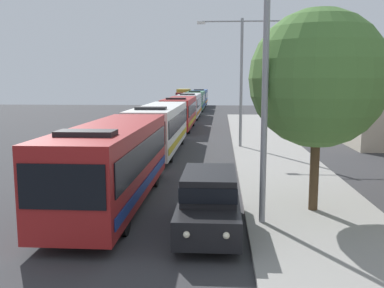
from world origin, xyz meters
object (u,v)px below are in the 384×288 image
Objects in this scene: bus_lead at (113,161)px; box_truck_oncoming at (183,97)px; streetlamp_near at (266,58)px; streetlamp_mid at (241,69)px; bus_second_in_line at (160,126)px; bus_rear at (196,100)px; bus_fourth_in_line at (189,105)px; bus_middle at (180,112)px; white_suv at (209,199)px; bus_tail_end at (200,97)px; roadside_tree at (318,79)px.

bus_lead reaches higher than box_truck_oncoming.
streetlamp_near is 0.98× the size of streetlamp_mid.
bus_rear is (-0.00, 40.29, -0.00)m from bus_second_in_line.
box_truck_oncoming is (-3.30, 55.28, 0.01)m from bus_second_in_line.
streetlamp_near reaches higher than bus_fourth_in_line.
bus_second_in_line is 13.54m from bus_middle.
streetlamp_mid is (1.70, 17.10, 4.44)m from white_suv.
bus_lead is 26.03m from bus_middle.
bus_lead reaches higher than white_suv.
bus_rear is at bearing 90.00° from bus_lead.
bus_tail_end is 1.71× the size of box_truck_oncoming.
box_truck_oncoming is 70.56m from streetlamp_near.
streetlamp_near is 2.52m from roadside_tree.
streetlamp_near is at bearing -82.54° from bus_fourth_in_line.
bus_lead and bus_rear have the same top height.
bus_tail_end is at bearing 94.52° from streetlamp_near.
bus_fourth_in_line is 41.76m from streetlamp_near.
bus_rear is at bearing 90.00° from bus_second_in_line.
bus_second_in_line is at bearing -161.18° from streetlamp_mid.
streetlamp_mid reaches higher than bus_middle.
white_suv is at bearing -36.77° from bus_lead.
bus_tail_end reaches higher than white_suv.
box_truck_oncoming is at bearing 99.25° from streetlamp_mid.
bus_rear is 2.19× the size of white_suv.
bus_middle is at bearing 97.32° from white_suv.
roadside_tree reaches higher than bus_rear.
box_truck_oncoming is 69.32m from roadside_tree.
roadside_tree reaches higher than bus_second_in_line.
streetlamp_mid is (8.70, -53.44, 3.77)m from box_truck_oncoming.
bus_second_in_line is at bearing -90.00° from bus_rear.
bus_rear is (-0.00, 13.69, -0.00)m from bus_fourth_in_line.
bus_fourth_in_line is 1.06× the size of bus_rear.
bus_middle is 13.43m from streetlamp_mid.
bus_tail_end is 2.41× the size of white_suv.
bus_lead is 0.92× the size of bus_fourth_in_line.
streetlamp_mid is at bearing -84.04° from bus_tail_end.
streetlamp_mid is at bearing -65.23° from bus_middle.
roadside_tree reaches higher than bus_fourth_in_line.
bus_second_in_line is 1.07× the size of bus_fourth_in_line.
bus_middle and bus_tail_end have the same top height.
bus_middle is (0.00, 26.03, 0.00)m from bus_lead.
bus_lead is at bearing -110.63° from streetlamp_mid.
roadside_tree is (1.94, -15.00, -0.72)m from streetlamp_mid.
bus_lead and bus_tail_end have the same top height.
bus_fourth_in_line is 28.87m from box_truck_oncoming.
streetlamp_near is at bearing -79.16° from bus_middle.
roadside_tree is at bearing -82.19° from bus_rear.
white_suv is (3.70, -28.80, -0.66)m from bus_middle.
box_truck_oncoming is (-3.30, 28.68, 0.01)m from bus_fourth_in_line.
streetlamp_near is (5.40, -2.15, 3.69)m from bus_lead.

